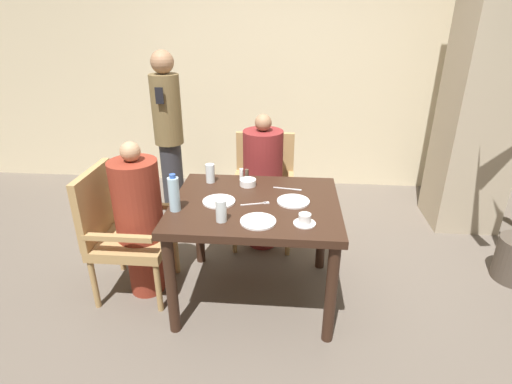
% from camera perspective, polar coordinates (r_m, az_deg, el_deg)
% --- Properties ---
extents(ground_plane, '(16.00, 16.00, 0.00)m').
position_cam_1_polar(ground_plane, '(2.98, -0.08, -14.38)').
color(ground_plane, '#60564C').
extents(wall_back, '(8.00, 0.06, 2.80)m').
position_cam_1_polar(wall_back, '(4.50, 2.40, 18.38)').
color(wall_back, beige).
rests_on(wall_back, ground_plane).
extents(pillar_stone, '(0.56, 0.56, 2.70)m').
position_cam_1_polar(pillar_stone, '(4.01, 30.19, 13.81)').
color(pillar_stone, tan).
rests_on(pillar_stone, ground_plane).
extents(dining_table, '(1.08, 0.90, 0.74)m').
position_cam_1_polar(dining_table, '(2.63, -0.08, -3.49)').
color(dining_table, '#331E14').
rests_on(dining_table, ground_plane).
extents(chair_left_side, '(0.51, 0.51, 0.92)m').
position_cam_1_polar(chair_left_side, '(2.92, -18.76, -4.96)').
color(chair_left_side, '#A88451').
rests_on(chair_left_side, ground_plane).
extents(diner_in_left_chair, '(0.32, 0.32, 1.13)m').
position_cam_1_polar(diner_in_left_chair, '(2.83, -16.32, -3.75)').
color(diner_in_left_chair, maroon).
rests_on(diner_in_left_chair, ground_plane).
extents(chair_far_side, '(0.51, 0.51, 0.92)m').
position_cam_1_polar(chair_far_side, '(3.45, 1.13, 1.03)').
color(chair_far_side, '#A88451').
rests_on(chair_far_side, ground_plane).
extents(diner_in_far_chair, '(0.32, 0.32, 1.15)m').
position_cam_1_polar(diner_in_far_chair, '(3.28, 0.97, 1.51)').
color(diner_in_far_chair, maroon).
rests_on(diner_in_far_chair, ground_plane).
extents(standing_host, '(0.27, 0.30, 1.57)m').
position_cam_1_polar(standing_host, '(3.84, -12.38, 8.38)').
color(standing_host, '#2D2D33').
rests_on(standing_host, ground_plane).
extents(plate_main_left, '(0.21, 0.21, 0.01)m').
position_cam_1_polar(plate_main_left, '(2.33, 0.30, -4.21)').
color(plate_main_left, white).
rests_on(plate_main_left, dining_table).
extents(plate_main_right, '(0.21, 0.21, 0.01)m').
position_cam_1_polar(plate_main_right, '(2.59, 5.35, -1.33)').
color(plate_main_right, white).
rests_on(plate_main_right, dining_table).
extents(plate_dessert_center, '(0.21, 0.21, 0.01)m').
position_cam_1_polar(plate_dessert_center, '(2.59, -5.31, -1.33)').
color(plate_dessert_center, white).
rests_on(plate_dessert_center, dining_table).
extents(teacup_with_saucer, '(0.13, 0.13, 0.06)m').
position_cam_1_polar(teacup_with_saucer, '(2.32, 6.96, -3.99)').
color(teacup_with_saucer, white).
rests_on(teacup_with_saucer, dining_table).
extents(bowl_small, '(0.12, 0.12, 0.05)m').
position_cam_1_polar(bowl_small, '(2.82, -1.17, 1.39)').
color(bowl_small, white).
rests_on(bowl_small, dining_table).
extents(water_bottle, '(0.07, 0.07, 0.24)m').
position_cam_1_polar(water_bottle, '(2.48, -11.63, -0.24)').
color(water_bottle, '#A3C6DB').
rests_on(water_bottle, dining_table).
extents(glass_tall_near, '(0.06, 0.06, 0.13)m').
position_cam_1_polar(glass_tall_near, '(2.33, -5.01, -2.68)').
color(glass_tall_near, silver).
rests_on(glass_tall_near, dining_table).
extents(glass_tall_mid, '(0.06, 0.06, 0.13)m').
position_cam_1_polar(glass_tall_mid, '(2.88, -6.56, 2.67)').
color(glass_tall_mid, silver).
rests_on(glass_tall_mid, dining_table).
extents(salt_shaker, '(0.03, 0.03, 0.08)m').
position_cam_1_polar(salt_shaker, '(2.91, -2.11, 2.56)').
color(salt_shaker, white).
rests_on(salt_shaker, dining_table).
extents(pepper_shaker, '(0.03, 0.03, 0.08)m').
position_cam_1_polar(pepper_shaker, '(2.91, -1.34, 2.50)').
color(pepper_shaker, '#4C3D2D').
rests_on(pepper_shaker, dining_table).
extents(fork_beside_plate, '(0.18, 0.07, 0.00)m').
position_cam_1_polar(fork_beside_plate, '(2.55, 0.30, -1.66)').
color(fork_beside_plate, silver).
rests_on(fork_beside_plate, dining_table).
extents(knife_beside_plate, '(0.20, 0.04, 0.00)m').
position_cam_1_polar(knife_beside_plate, '(2.78, 4.72, 0.46)').
color(knife_beside_plate, silver).
rests_on(knife_beside_plate, dining_table).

